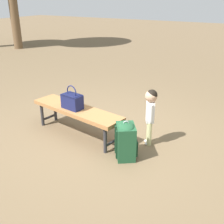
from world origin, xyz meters
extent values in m
plane|color=brown|center=(0.00, 0.00, 0.00)|extent=(40.00, 40.00, 0.00)
cube|color=#9E6B3D|center=(-0.39, -0.10, 0.42)|extent=(1.64, 0.66, 0.06)
cylinder|color=#2D2D33|center=(0.32, -0.08, 0.20)|extent=(0.05, 0.05, 0.39)
cylinder|color=#2D2D33|center=(0.28, -0.36, 0.20)|extent=(0.05, 0.05, 0.39)
cylinder|color=#2D2D33|center=(-1.06, 0.15, 0.20)|extent=(0.05, 0.05, 0.39)
cylinder|color=#2D2D33|center=(-1.10, -0.13, 0.20)|extent=(0.05, 0.05, 0.39)
cylinder|color=#2D2D33|center=(0.30, -0.22, 0.10)|extent=(0.09, 0.28, 0.04)
cylinder|color=#2D2D33|center=(-1.08, 0.01, 0.10)|extent=(0.09, 0.28, 0.04)
cube|color=#191E4C|center=(-0.44, -0.14, 0.56)|extent=(0.34, 0.23, 0.22)
cube|color=#131639|center=(-0.44, -0.14, 0.67)|extent=(0.31, 0.23, 0.02)
torus|color=#191E4C|center=(-0.44, -0.14, 0.72)|extent=(0.20, 0.05, 0.20)
cylinder|color=#CCCC8C|center=(0.73, 0.14, 0.18)|extent=(0.07, 0.07, 0.36)
cylinder|color=#CCCC8C|center=(0.69, 0.22, 0.18)|extent=(0.07, 0.07, 0.36)
ellipsoid|color=white|center=(0.71, 0.13, 0.02)|extent=(0.10, 0.09, 0.04)
ellipsoid|color=white|center=(0.67, 0.21, 0.02)|extent=(0.10, 0.09, 0.04)
cube|color=white|center=(0.71, 0.18, 0.51)|extent=(0.16, 0.17, 0.31)
cylinder|color=white|center=(0.75, 0.10, 0.53)|extent=(0.05, 0.05, 0.26)
cylinder|color=white|center=(0.67, 0.26, 0.53)|extent=(0.05, 0.05, 0.26)
sphere|color=tan|center=(0.71, 0.18, 0.75)|extent=(0.17, 0.17, 0.17)
sphere|color=black|center=(0.71, 0.18, 0.77)|extent=(0.16, 0.16, 0.16)
cube|color=#1E4C2D|center=(0.58, -0.32, 0.24)|extent=(0.38, 0.40, 0.48)
ellipsoid|color=#1E4C2D|center=(0.58, -0.32, 0.46)|extent=(0.36, 0.38, 0.11)
cube|color=#13311D|center=(0.69, -0.24, 0.17)|extent=(0.16, 0.21, 0.21)
cube|color=#13311D|center=(0.43, -0.34, 0.24)|extent=(0.05, 0.06, 0.40)
cube|color=#13311D|center=(0.51, -0.46, 0.24)|extent=(0.05, 0.06, 0.40)
torus|color=#B2B2B7|center=(0.58, -0.32, 0.51)|extent=(0.07, 0.06, 0.08)
cylinder|color=brown|center=(-7.02, 4.85, 1.76)|extent=(0.34, 0.34, 3.51)
camera|label=1|loc=(2.04, -3.25, 2.07)|focal=44.50mm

